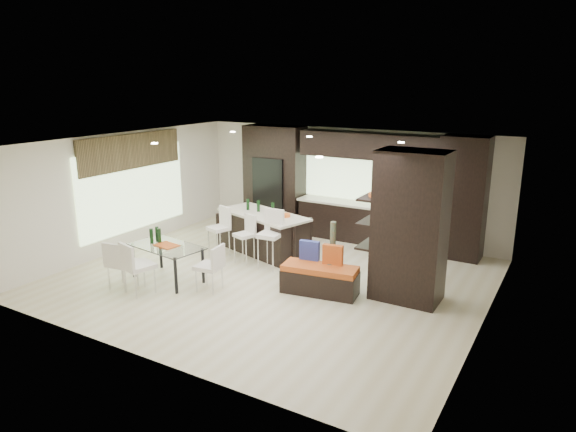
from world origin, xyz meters
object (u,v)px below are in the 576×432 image
Objects in this scene: stool_right at (270,245)px; bench at (320,280)px; chair_far at (122,266)px; stool_mid at (244,244)px; kitchen_island at (264,233)px; stool_left at (219,237)px; chair_near at (139,270)px; floor_vase at (333,256)px; dining_table at (168,263)px; chair_end at (209,270)px.

bench is at bearing -27.63° from stool_right.
stool_mid is at bearing 55.77° from chair_far.
kitchen_island is 1.03m from stool_left.
bench is at bearing 45.04° from chair_near.
chair_far is (-1.18, -3.09, -0.03)m from kitchen_island.
bench is 1.06× the size of floor_vase.
stool_left reaches higher than dining_table.
floor_vase is 0.90× the size of dining_table.
stool_right is (1.36, -0.02, 0.04)m from stool_left.
floor_vase is at bearing 30.95° from dining_table.
chair_far is (-0.46, -0.73, 0.08)m from dining_table.
dining_table is at bearing 50.50° from chair_far.
stool_left reaches higher than chair_far.
stool_right is at bearing 43.64° from chair_far.
chair_end is at bearing -147.81° from floor_vase.
chair_end is (1.04, 0.00, 0.06)m from dining_table.
chair_near is at bearing -81.40° from dining_table.
kitchen_island reaches higher than bench.
dining_table is at bearing -73.00° from stool_left.
chair_near is 1.11× the size of chair_end.
chair_end is (-1.96, -1.23, -0.25)m from floor_vase.
dining_table is (-0.72, -2.36, -0.11)m from kitchen_island.
stool_mid is 0.60× the size of bench.
kitchen_island is at bearing 0.45° from chair_end.
chair_far is at bearing -97.34° from stool_mid.
chair_far reaches higher than stool_mid.
floor_vase reaches higher than stool_left.
chair_near is at bearing -87.57° from stool_mid.
chair_far is (-0.46, 0.01, -0.03)m from chair_near.
stool_right is at bearing 73.74° from chair_near.
floor_vase reaches higher than chair_end.
chair_end is (-1.85, -0.92, 0.14)m from bench.
stool_mid is at bearing 20.08° from stool_left.
kitchen_island is 2.54× the size of chair_far.
chair_near reaches higher than stool_mid.
floor_vase reaches higher than chair_far.
dining_table is 1.04m from chair_end.
chair_near is at bearing -125.74° from stool_right.
chair_near is (-0.72, -3.10, 0.00)m from kitchen_island.
kitchen_island reaches higher than stool_left.
stool_right reaches higher than stool_left.
dining_table is at bearing -157.65° from floor_vase.
stool_mid is 2.45m from chair_near.
chair_far is at bearing -150.43° from floor_vase.
chair_far is at bearing 108.78° from chair_end.
chair_near is (-3.00, -1.97, -0.20)m from floor_vase.
stool_mid is 1.76m from dining_table.
chair_end is at bearing -39.21° from stool_left.
chair_end is at bearing -65.55° from kitchen_island.
chair_near is (-0.05, -2.32, 0.00)m from stool_left.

